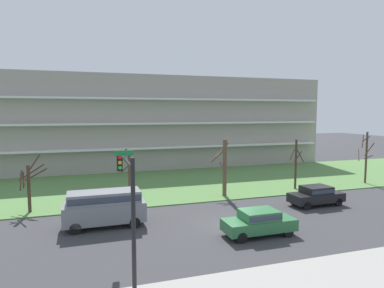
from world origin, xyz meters
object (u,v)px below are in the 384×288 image
at_px(tree_left, 129,172).
at_px(tree_far_right, 366,156).
at_px(tree_far_left, 29,184).
at_px(tree_right, 296,163).
at_px(traffic_signal_mast, 127,191).
at_px(van_gray_center_right, 104,206).
at_px(tree_center, 224,166).
at_px(sedan_black_near_left, 316,195).
at_px(sedan_green_center_left, 259,221).

height_order(tree_left, tree_far_right, tree_far_right).
xyz_separation_m(tree_far_left, tree_right, (23.38, 0.36, 0.37)).
distance_m(tree_left, traffic_signal_mast, 13.71).
height_order(tree_right, van_gray_center_right, tree_right).
height_order(tree_left, tree_center, tree_center).
distance_m(sedan_black_near_left, van_gray_center_right, 16.50).
bearing_deg(tree_far_left, tree_right, 0.87).
bearing_deg(tree_far_left, sedan_black_near_left, -12.93).
bearing_deg(tree_left, traffic_signal_mast, -97.49).
distance_m(tree_center, tree_right, 7.68).
distance_m(tree_left, tree_right, 15.90).
distance_m(sedan_green_center_left, traffic_signal_mast, 9.18).
bearing_deg(tree_right, sedan_black_near_left, -108.37).
relative_size(tree_left, tree_center, 0.86).
xyz_separation_m(tree_left, sedan_green_center_left, (6.44, -10.79, -1.53)).
relative_size(tree_right, tree_far_right, 0.89).
distance_m(tree_center, sedan_green_center_left, 9.82).
distance_m(tree_far_right, sedan_green_center_left, 20.64).
bearing_deg(tree_left, sedan_black_near_left, -24.04).
distance_m(tree_far_left, tree_center, 15.72).
height_order(tree_right, sedan_black_near_left, tree_right).
xyz_separation_m(tree_far_left, sedan_black_near_left, (21.61, -4.96, -1.32)).
relative_size(tree_far_right, sedan_black_near_left, 1.22).
bearing_deg(tree_center, traffic_signal_mast, -129.28).
bearing_deg(traffic_signal_mast, tree_center, 50.72).
height_order(van_gray_center_right, traffic_signal_mast, traffic_signal_mast).
height_order(tree_far_left, tree_left, tree_left).
xyz_separation_m(tree_far_left, sedan_green_center_left, (13.95, -9.46, -1.32)).
bearing_deg(van_gray_center_right, tree_right, -164.26).
distance_m(sedan_green_center_left, van_gray_center_right, 9.92).
bearing_deg(tree_center, sedan_green_center_left, -100.54).
xyz_separation_m(tree_left, tree_far_right, (24.44, -0.89, 0.51)).
height_order(tree_right, tree_far_right, tree_far_right).
bearing_deg(sedan_black_near_left, tree_left, -26.18).
height_order(tree_far_right, sedan_black_near_left, tree_far_right).
bearing_deg(sedan_black_near_left, sedan_green_center_left, 28.28).
bearing_deg(tree_left, tree_far_left, -169.92).
bearing_deg(sedan_green_center_left, tree_left, 120.82).
xyz_separation_m(sedan_black_near_left, van_gray_center_right, (-16.49, -0.00, 0.52)).
xyz_separation_m(tree_center, traffic_signal_mast, (-9.98, -12.20, 1.20)).
xyz_separation_m(tree_far_left, tree_far_right, (31.94, 0.44, 0.73)).
bearing_deg(van_gray_center_right, sedan_black_near_left, 179.51).
bearing_deg(sedan_green_center_left, tree_far_right, 28.82).
bearing_deg(tree_right, sedan_green_center_left, -133.85).
bearing_deg(tree_far_right, tree_left, 177.92).
relative_size(tree_far_left, tree_far_right, 0.81).
relative_size(sedan_green_center_left, van_gray_center_right, 0.84).
height_order(sedan_green_center_left, van_gray_center_right, van_gray_center_right).
distance_m(tree_far_right, sedan_black_near_left, 11.84).
height_order(tree_left, sedan_black_near_left, tree_left).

